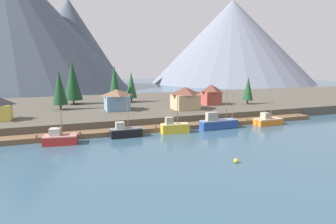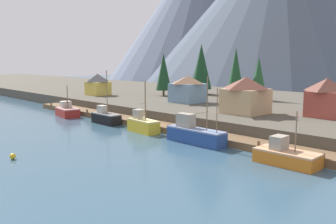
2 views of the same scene
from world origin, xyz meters
TOP-DOWN VIEW (x-y plane):
  - ground_plane at (0.00, 20.00)m, footprint 400.00×400.00m
  - dock at (0.00, 1.99)m, footprint 80.00×4.00m
  - shoreline_bank at (0.00, 32.00)m, footprint 400.00×56.00m
  - mountain_central_peak at (-51.32, 130.67)m, footprint 138.48×138.48m
  - mountain_east_peak at (-15.80, 145.94)m, footprint 70.44×70.44m
  - mountain_far_ridge at (105.53, 142.10)m, footprint 126.11×126.11m
  - fishing_boat_red at (-23.79, -2.21)m, footprint 6.50×4.10m
  - fishing_boat_black at (-11.04, -1.33)m, footprint 6.43×2.42m
  - fishing_boat_yellow at (-0.23, -1.54)m, footprint 6.19×2.85m
  - fishing_boat_blue at (10.77, -1.36)m, footprint 9.12×2.47m
  - fishing_boat_orange at (24.71, -1.75)m, footprint 6.91×3.18m
  - house_red at (20.15, 19.23)m, footprint 5.42×5.02m
  - house_blue at (-9.06, 18.50)m, footprint 6.48×6.42m
  - house_tan at (8.96, 13.59)m, footprint 6.68×6.92m
  - conifer_near_left at (31.51, 16.29)m, footprint 3.25×3.25m
  - conifer_near_right at (-19.59, 34.96)m, footprint 5.66×5.66m
  - conifer_mid_left at (-23.46, 24.82)m, footprint 3.97×3.97m
  - conifer_mid_right at (-7.02, 32.88)m, footprint 4.03×4.03m
  - conifer_back_left at (-1.39, 33.91)m, footprint 3.65×3.65m
  - channel_buoy at (1.49, -22.78)m, footprint 0.70×0.70m

SIDE VIEW (x-z plane):
  - ground_plane at x=0.00m, z-range -1.00..0.00m
  - channel_buoy at x=1.49m, z-range 0.00..0.70m
  - dock at x=0.00m, z-range -0.30..1.30m
  - fishing_boat_orange at x=24.71m, z-range -2.07..4.04m
  - fishing_boat_red at x=-23.79m, z-range -2.10..4.28m
  - fishing_boat_black at x=-11.04m, z-range -3.72..5.98m
  - fishing_boat_yellow at x=-0.23m, z-range -2.91..5.40m
  - shoreline_bank at x=0.00m, z-range 0.00..2.50m
  - fishing_boat_blue at x=10.77m, z-range -3.37..6.03m
  - house_blue at x=-9.06m, z-range 2.56..8.27m
  - house_red at x=20.15m, z-range 2.57..8.75m
  - house_tan at x=8.96m, z-range 2.57..8.79m
  - conifer_near_left at x=31.51m, z-range 3.12..11.56m
  - conifer_back_left at x=-1.39m, z-range 3.17..13.00m
  - conifer_mid_left at x=-23.46m, z-range 3.21..14.07m
  - conifer_mid_right at x=-7.02m, z-range 3.07..15.06m
  - conifer_near_right at x=-19.59m, z-range 3.20..16.49m
  - mountain_east_peak at x=-15.80m, z-range 0.00..56.58m
  - mountain_far_ridge at x=105.53m, z-range 0.00..63.83m
  - mountain_central_peak at x=-51.32m, z-range 0.00..77.46m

